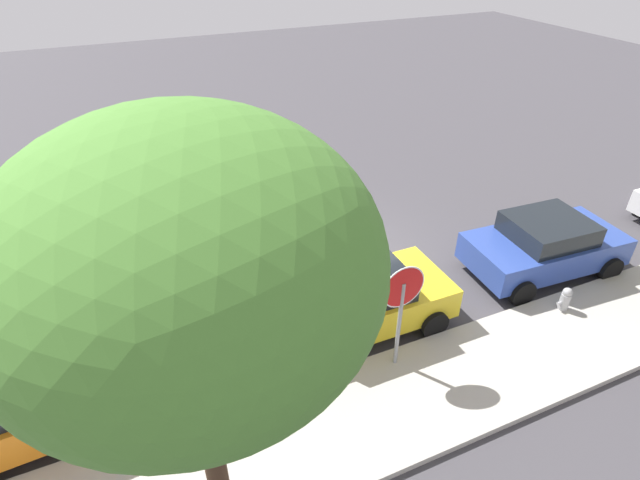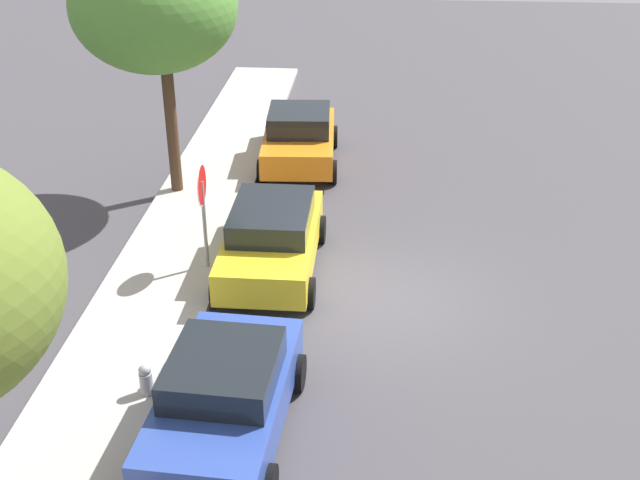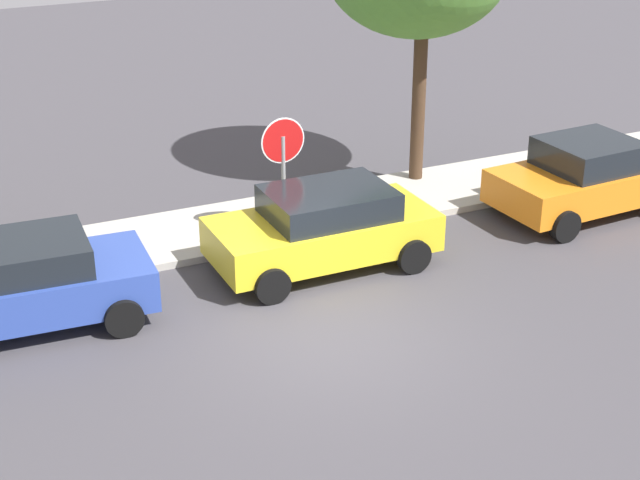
# 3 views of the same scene
# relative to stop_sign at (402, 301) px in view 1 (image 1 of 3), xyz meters

# --- Properties ---
(ground_plane) EXTENTS (60.00, 60.00, 0.00)m
(ground_plane) POSITION_rel_stop_sign_xyz_m (-0.80, -3.83, -1.73)
(ground_plane) COLOR #423F44
(sidewalk_curb) EXTENTS (32.00, 2.37, 0.14)m
(sidewalk_curb) POSITION_rel_stop_sign_xyz_m (-0.80, 0.86, -1.66)
(sidewalk_curb) COLOR #B2ADA3
(sidewalk_curb) RESTS_ON ground_plane
(stop_sign) EXTENTS (0.89, 0.08, 2.48)m
(stop_sign) POSITION_rel_stop_sign_xyz_m (0.00, 0.00, 0.00)
(stop_sign) COLOR gray
(stop_sign) RESTS_ON ground_plane
(parked_car_yellow) EXTENTS (4.08, 2.07, 1.49)m
(parked_car_yellow) POSITION_rel_stop_sign_xyz_m (0.20, -1.38, -0.95)
(parked_car_yellow) COLOR yellow
(parked_car_yellow) RESTS_ON ground_plane
(parked_car_blue) EXTENTS (3.97, 2.25, 1.50)m
(parked_car_blue) POSITION_rel_stop_sign_xyz_m (-5.04, -1.35, -0.96)
(parked_car_blue) COLOR #2D479E
(parked_car_blue) RESTS_ON ground_plane
(parked_car_orange) EXTENTS (4.01, 2.30, 1.57)m
(parked_car_orange) POSITION_rel_stop_sign_xyz_m (6.19, -1.34, -0.94)
(parked_car_orange) COLOR orange
(parked_car_orange) RESTS_ON ground_plane
(street_tree_near_corner) EXTENTS (3.89, 3.89, 6.34)m
(street_tree_near_corner) POSITION_rel_stop_sign_xyz_m (3.79, 1.74, 3.06)
(street_tree_near_corner) COLOR #422D1E
(street_tree_near_corner) RESTS_ON ground_plane
(fire_hydrant) EXTENTS (0.30, 0.22, 0.72)m
(fire_hydrant) POSITION_rel_stop_sign_xyz_m (-4.31, 0.14, -1.37)
(fire_hydrant) COLOR #A5A5A8
(fire_hydrant) RESTS_ON ground_plane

